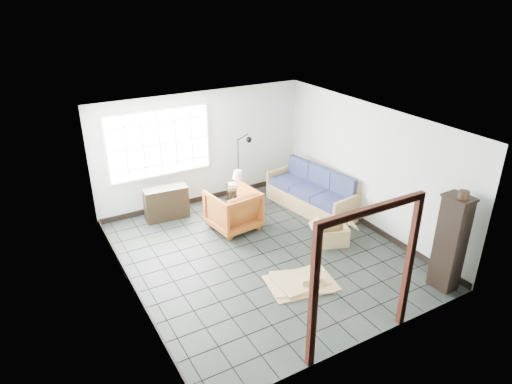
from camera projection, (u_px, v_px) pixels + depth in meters
ground at (263, 254)px, 8.75m from camera, size 5.50×5.50×0.00m
room_shell at (263, 172)px, 8.07m from camera, size 5.02×5.52×2.61m
window_panel at (159, 143)px, 9.76m from camera, size 2.32×0.08×1.52m
doorway_trim at (367, 261)px, 6.05m from camera, size 1.80×0.08×2.20m
futon_sofa at (313, 194)px, 10.39m from camera, size 1.15×2.28×0.97m
armchair at (233, 208)px, 9.49m from camera, size 1.02×0.97×0.95m
side_table at (237, 190)px, 10.45m from camera, size 0.56×0.56×0.49m
table_lamp at (238, 175)px, 10.33m from camera, size 0.28×0.28×0.39m
projector at (234, 185)px, 10.38m from camera, size 0.31×0.28×0.09m
floor_lamp at (243, 165)px, 10.61m from camera, size 0.43×0.34×1.62m
console_shelf at (166, 203)px, 9.93m from camera, size 0.96×0.43×0.73m
tall_shelf at (450, 242)px, 7.47m from camera, size 0.37×0.47×1.70m
pot at (464, 195)px, 7.02m from camera, size 0.18×0.18×0.12m
open_box at (333, 235)px, 9.04m from camera, size 1.00×0.73×0.51m
cardboard_pile at (302, 281)px, 7.87m from camera, size 1.28×1.07×0.17m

